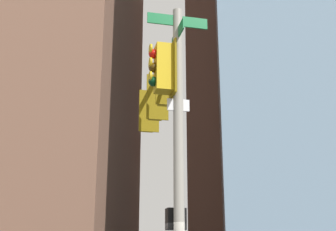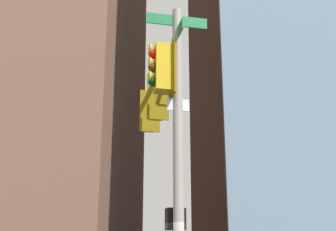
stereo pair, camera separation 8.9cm
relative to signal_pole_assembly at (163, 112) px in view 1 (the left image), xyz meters
The scene contains 3 objects.
signal_pole_assembly is the anchor object (origin of this frame).
building_brick_nearside 46.18m from the signal_pole_assembly, 58.05° to the right, with size 27.97×20.54×44.38m, color #845B47.
building_brick_midblock 53.72m from the signal_pole_assembly, 97.23° to the right, with size 17.27×19.13×45.99m, color brown.
Camera 1 is at (-0.38, 8.83, 1.87)m, focal length 48.14 mm.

